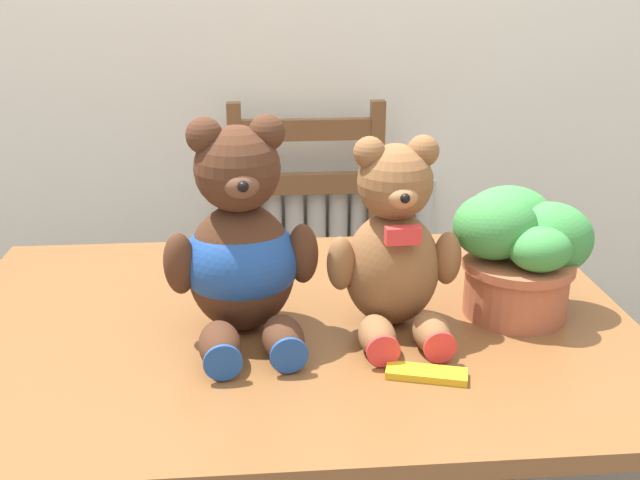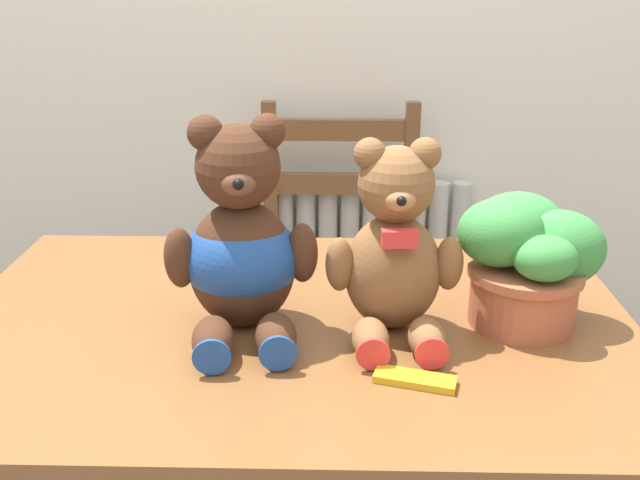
% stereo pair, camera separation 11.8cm
% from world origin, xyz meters
% --- Properties ---
extents(radiator, '(0.67, 0.10, 0.73)m').
position_xyz_m(radiator, '(0.15, 1.34, 0.33)').
color(radiator, beige).
rests_on(radiator, ground_plane).
extents(dining_table, '(1.20, 0.80, 0.75)m').
position_xyz_m(dining_table, '(0.00, 0.40, 0.64)').
color(dining_table, brown).
rests_on(dining_table, ground_plane).
extents(wooden_chair_behind, '(0.45, 0.42, 0.98)m').
position_xyz_m(wooden_chair_behind, '(0.09, 1.16, 0.47)').
color(wooden_chair_behind, brown).
rests_on(wooden_chair_behind, ground_plane).
extents(teddy_bear_left, '(0.26, 0.28, 0.36)m').
position_xyz_m(teddy_bear_left, '(-0.08, 0.38, 0.90)').
color(teddy_bear_left, '#472819').
rests_on(teddy_bear_left, dining_table).
extents(teddy_bear_right, '(0.23, 0.23, 0.33)m').
position_xyz_m(teddy_bear_right, '(0.17, 0.37, 0.89)').
color(teddy_bear_right, brown).
rests_on(teddy_bear_right, dining_table).
extents(potted_plant, '(0.25, 0.22, 0.22)m').
position_xyz_m(potted_plant, '(0.40, 0.41, 0.87)').
color(potted_plant, '#B25B3D').
rests_on(potted_plant, dining_table).
extents(chocolate_bar, '(0.13, 0.07, 0.01)m').
position_xyz_m(chocolate_bar, '(0.20, 0.20, 0.76)').
color(chocolate_bar, gold).
rests_on(chocolate_bar, dining_table).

